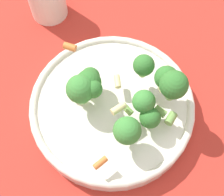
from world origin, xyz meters
name	(u,v)px	position (x,y,z in m)	size (l,w,h in m)	color
ground_plane	(112,111)	(0.00, 0.00, 0.00)	(3.00, 3.00, 0.00)	#B72D23
bowl	(112,106)	(0.00, 0.00, 0.02)	(0.29, 0.29, 0.04)	silver
pasta_salad	(125,93)	(-0.01, -0.02, 0.08)	(0.22, 0.21, 0.09)	#8CB766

